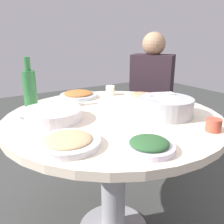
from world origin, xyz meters
The scene contains 12 objects.
round_dining_table centered at (0.00, 0.00, 0.61)m, with size 1.14×1.14×0.77m.
rice_bowl centered at (0.23, -0.16, 0.82)m, with size 0.28×0.28×0.10m.
soup_bowl centered at (-0.31, 0.09, 0.80)m, with size 0.32×0.30×0.06m.
dish_shrimp centered at (0.33, 0.19, 0.79)m, with size 0.21×0.21×0.04m.
dish_tofu_braise centered at (0.00, 0.44, 0.79)m, with size 0.25×0.25×0.05m.
dish_noodles centered at (-0.35, -0.23, 0.79)m, with size 0.25×0.25×0.04m.
dish_greens centered at (-0.11, -0.42, 0.79)m, with size 0.19×0.19×0.05m.
green_bottle centered at (-0.34, 0.35, 0.89)m, with size 0.07×0.07×0.29m.
tea_cup_near centered at (0.22, 0.38, 0.81)m, with size 0.06×0.06×0.07m, color white.
tea_cup_far centered at (0.25, -0.43, 0.80)m, with size 0.07×0.07×0.06m, color #BF4E39.
stool_for_diner_left centered at (0.72, 0.52, 0.22)m, with size 0.36×0.36×0.44m, color brown.
diner_left centered at (0.72, 0.52, 0.76)m, with size 0.46×0.46×0.76m.
Camera 1 is at (-0.66, -1.03, 1.18)m, focal length 38.73 mm.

